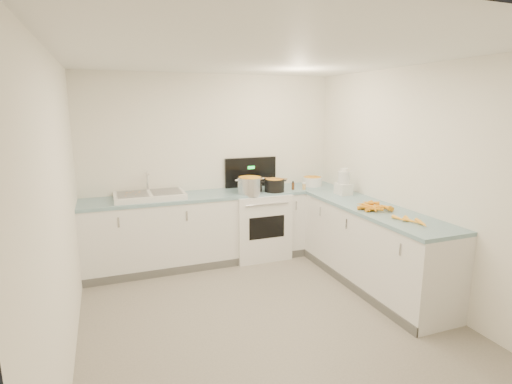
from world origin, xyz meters
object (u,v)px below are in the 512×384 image
object	(u,v)px
extract_bottle	(293,186)
food_processor	(344,183)
stove	(258,223)
black_pot	(274,186)
mixing_bowl	(312,181)
sink	(150,195)
spice_jar	(304,187)
steel_pot	(250,186)

from	to	relation	value
extract_bottle	food_processor	distance (m)	0.71
stove	black_pot	bearing A→B (deg)	-41.79
stove	mixing_bowl	world-z (taller)	stove
stove	food_processor	size ratio (longest dim) A/B	3.94
sink	extract_bottle	xyz separation A→B (m)	(1.92, -0.15, 0.01)
spice_jar	food_processor	bearing A→B (deg)	-55.52
food_processor	sink	bearing A→B (deg)	164.40
sink	extract_bottle	size ratio (longest dim) A/B	8.87
extract_bottle	food_processor	xyz separation A→B (m)	(0.48, -0.52, 0.10)
sink	black_pot	bearing A→B (deg)	-6.15
mixing_bowl	food_processor	distance (m)	0.68
mixing_bowl	food_processor	world-z (taller)	food_processor
steel_pot	food_processor	world-z (taller)	food_processor
stove	spice_jar	xyz separation A→B (m)	(0.62, -0.18, 0.51)
stove	mixing_bowl	distance (m)	1.01
stove	black_pot	xyz separation A→B (m)	(0.18, -0.16, 0.54)
steel_pot	mixing_bowl	distance (m)	1.04
sink	extract_bottle	distance (m)	1.93
spice_jar	extract_bottle	bearing A→B (deg)	162.93
mixing_bowl	food_processor	xyz separation A→B (m)	(0.09, -0.67, 0.08)
black_pot	extract_bottle	bearing A→B (deg)	5.54
black_pot	mixing_bowl	distance (m)	0.70
stove	sink	distance (m)	1.54
steel_pot	stove	bearing A→B (deg)	41.86
sink	steel_pot	xyz separation A→B (m)	(1.28, -0.17, 0.06)
black_pot	steel_pot	bearing A→B (deg)	179.03
stove	food_processor	distance (m)	1.31
mixing_bowl	steel_pot	bearing A→B (deg)	-170.61
steel_pot	spice_jar	distance (m)	0.80
black_pot	sink	bearing A→B (deg)	173.85
mixing_bowl	spice_jar	bearing A→B (deg)	-140.42
sink	food_processor	bearing A→B (deg)	-15.60
sink	mixing_bowl	distance (m)	2.30
stove	extract_bottle	size ratio (longest dim) A/B	14.02
black_pot	food_processor	xyz separation A→B (m)	(0.77, -0.49, 0.07)
extract_bottle	spice_jar	xyz separation A→B (m)	(0.15, -0.05, -0.01)
extract_bottle	spice_jar	distance (m)	0.16
sink	mixing_bowl	xyz separation A→B (m)	(2.30, 0.00, 0.03)
mixing_bowl	sink	bearing A→B (deg)	-180.00
steel_pot	sink	bearing A→B (deg)	172.44
stove	spice_jar	world-z (taller)	stove
extract_bottle	spice_jar	bearing A→B (deg)	-17.07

